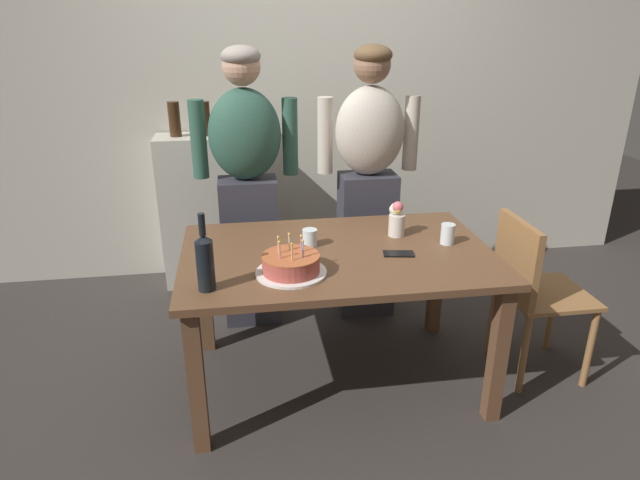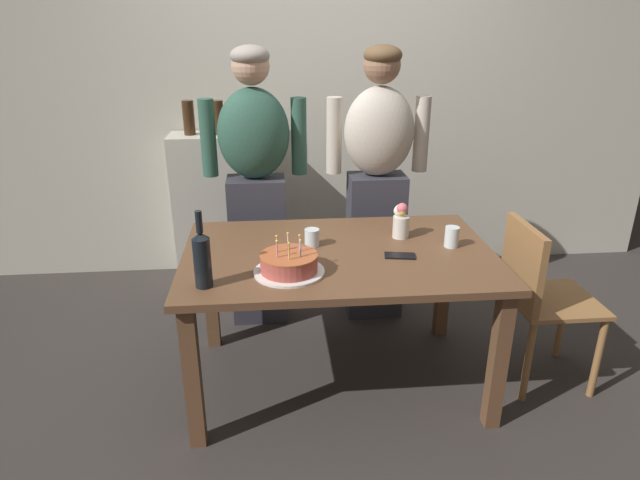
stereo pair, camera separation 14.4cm
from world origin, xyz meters
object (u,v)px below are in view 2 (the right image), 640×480
at_px(cell_phone, 400,256).
at_px(person_man_bearded, 256,186).
at_px(water_glass_near, 452,237).
at_px(birthday_cake, 289,264).
at_px(water_glass_far, 312,238).
at_px(wine_bottle, 202,258).
at_px(person_woman_cardigan, 377,183).
at_px(dining_chair, 537,291).
at_px(flower_vase, 401,220).

distance_m(cell_phone, person_man_bearded, 1.06).
relative_size(water_glass_near, person_man_bearded, 0.06).
relative_size(birthday_cake, person_man_bearded, 0.19).
relative_size(water_glass_far, person_man_bearded, 0.05).
relative_size(water_glass_near, water_glass_far, 1.18).
distance_m(wine_bottle, person_woman_cardigan, 1.39).
xyz_separation_m(water_glass_near, water_glass_far, (-0.68, 0.07, -0.01)).
bearing_deg(water_glass_far, wine_bottle, -140.35).
bearing_deg(wine_bottle, dining_chair, 8.56).
xyz_separation_m(person_man_bearded, dining_chair, (1.41, -0.79, -0.36)).
height_order(water_glass_far, dining_chair, dining_chair).
height_order(wine_bottle, dining_chair, wine_bottle).
xyz_separation_m(water_glass_far, person_woman_cardigan, (0.44, 0.63, 0.09)).
bearing_deg(wine_bottle, birthday_cake, 15.04).
relative_size(birthday_cake, water_glass_far, 3.63).
bearing_deg(water_glass_near, person_woman_cardigan, 108.94).
xyz_separation_m(flower_vase, person_woman_cardigan, (-0.02, 0.55, 0.04)).
bearing_deg(water_glass_near, birthday_cake, -163.94).
bearing_deg(flower_vase, person_woman_cardigan, 91.95).
xyz_separation_m(flower_vase, person_man_bearded, (-0.74, 0.55, 0.04)).
height_order(person_man_bearded, person_woman_cardigan, same).
distance_m(birthday_cake, dining_chair, 1.28).
bearing_deg(wine_bottle, person_man_bearded, 78.91).
bearing_deg(dining_chair, wine_bottle, 98.56).
bearing_deg(person_woman_cardigan, person_man_bearded, 0.00).
xyz_separation_m(cell_phone, person_man_bearded, (-0.69, 0.80, 0.13)).
distance_m(wine_bottle, dining_chair, 1.66).
relative_size(birthday_cake, water_glass_near, 3.08).
height_order(water_glass_near, person_woman_cardigan, person_woman_cardigan).
xyz_separation_m(water_glass_near, person_man_bearded, (-0.97, 0.70, 0.08)).
distance_m(water_glass_far, wine_bottle, 0.64).
bearing_deg(water_glass_near, cell_phone, -160.59).
bearing_deg(person_man_bearded, birthday_cake, 99.57).
xyz_separation_m(cell_phone, flower_vase, (0.06, 0.25, 0.09)).
bearing_deg(birthday_cake, wine_bottle, -164.96).
height_order(wine_bottle, person_woman_cardigan, person_woman_cardigan).
bearing_deg(person_man_bearded, wine_bottle, 78.91).
relative_size(birthday_cake, wine_bottle, 0.94).
distance_m(water_glass_near, flower_vase, 0.27).
bearing_deg(water_glass_far, cell_phone, -22.94).
height_order(water_glass_near, wine_bottle, wine_bottle).
relative_size(water_glass_near, dining_chair, 0.12).
height_order(cell_phone, flower_vase, flower_vase).
bearing_deg(birthday_cake, person_man_bearded, 99.57).
height_order(wine_bottle, flower_vase, wine_bottle).
relative_size(wine_bottle, cell_phone, 2.32).
xyz_separation_m(birthday_cake, wine_bottle, (-0.36, -0.10, 0.09)).
bearing_deg(person_woman_cardigan, water_glass_near, 108.94).
xyz_separation_m(wine_bottle, cell_phone, (0.89, 0.23, -0.13)).
bearing_deg(flower_vase, person_man_bearded, 143.37).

